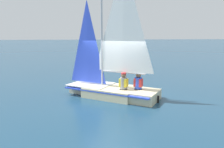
% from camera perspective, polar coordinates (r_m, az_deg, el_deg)
% --- Properties ---
extents(ground_plane, '(260.00, 260.00, 0.00)m').
position_cam_1_polar(ground_plane, '(10.01, -0.00, -5.81)').
color(ground_plane, navy).
extents(sailboat_main, '(4.26, 3.78, 5.82)m').
position_cam_1_polar(sailboat_main, '(9.81, 0.12, -1.35)').
color(sailboat_main, beige).
rests_on(sailboat_main, ground_plane).
extents(sailor_helm, '(0.43, 0.42, 1.16)m').
position_cam_1_polar(sailor_helm, '(9.44, 3.03, -2.85)').
color(sailor_helm, black).
rests_on(sailor_helm, ground_plane).
extents(sailor_crew, '(0.43, 0.42, 1.16)m').
position_cam_1_polar(sailor_crew, '(9.53, 6.86, -2.78)').
color(sailor_crew, black).
rests_on(sailor_crew, ground_plane).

